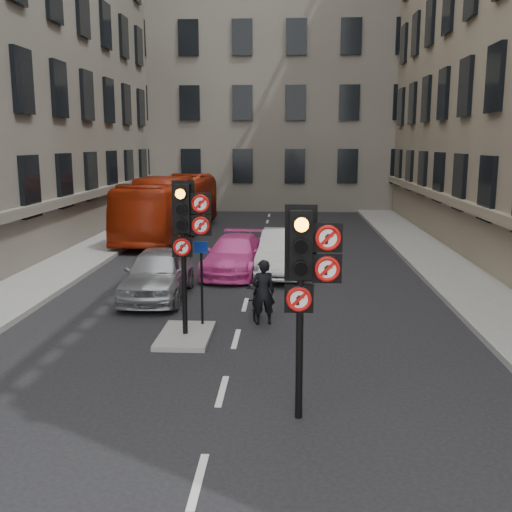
# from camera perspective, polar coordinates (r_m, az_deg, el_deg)

# --- Properties ---
(ground) EXTENTS (120.00, 120.00, 0.00)m
(ground) POSITION_cam_1_polar(r_m,az_deg,el_deg) (9.62, -4.61, -17.47)
(ground) COLOR black
(ground) RESTS_ON ground
(pavement_left) EXTENTS (3.00, 50.00, 0.16)m
(pavement_left) POSITION_cam_1_polar(r_m,az_deg,el_deg) (22.50, -18.88, -1.23)
(pavement_left) COLOR gray
(pavement_left) RESTS_ON ground
(pavement_right) EXTENTS (3.00, 50.00, 0.16)m
(pavement_right) POSITION_cam_1_polar(r_m,az_deg,el_deg) (21.72, 19.08, -1.66)
(pavement_right) COLOR gray
(pavement_right) RESTS_ON ground
(centre_island) EXTENTS (1.20, 2.00, 0.12)m
(centre_island) POSITION_cam_1_polar(r_m,az_deg,el_deg) (14.33, -6.74, -7.54)
(centre_island) COLOR gray
(centre_island) RESTS_ON ground
(building_far) EXTENTS (30.00, 14.00, 20.00)m
(building_far) POSITION_cam_1_polar(r_m,az_deg,el_deg) (46.72, 1.68, 17.52)
(building_far) COLOR gray
(building_far) RESTS_ON ground
(signal_near) EXTENTS (0.91, 0.40, 3.58)m
(signal_near) POSITION_cam_1_polar(r_m,az_deg,el_deg) (9.59, 4.78, -1.08)
(signal_near) COLOR black
(signal_near) RESTS_ON ground
(signal_far) EXTENTS (0.91, 0.40, 3.58)m
(signal_far) POSITION_cam_1_polar(r_m,az_deg,el_deg) (13.71, -6.63, 2.99)
(signal_far) COLOR black
(signal_far) RESTS_ON centre_island
(car_silver) EXTENTS (1.78, 4.32, 1.47)m
(car_silver) POSITION_cam_1_polar(r_m,az_deg,el_deg) (17.93, -9.33, -1.62)
(car_silver) COLOR #9C9FA4
(car_silver) RESTS_ON ground
(car_white) EXTENTS (1.96, 4.71, 1.52)m
(car_white) POSITION_cam_1_polar(r_m,az_deg,el_deg) (20.91, 2.75, 0.36)
(car_white) COLOR silver
(car_white) RESTS_ON ground
(car_pink) EXTENTS (2.24, 4.65, 1.31)m
(car_pink) POSITION_cam_1_polar(r_m,az_deg,el_deg) (21.01, -2.03, 0.12)
(car_pink) COLOR #EA45A6
(car_pink) RESTS_ON ground
(bus_red) EXTENTS (3.28, 10.67, 2.93)m
(bus_red) POSITION_cam_1_polar(r_m,az_deg,el_deg) (29.33, -8.14, 4.68)
(bus_red) COLOR maroon
(bus_red) RESTS_ON ground
(motorcycle) EXTENTS (0.43, 1.51, 0.91)m
(motorcycle) POSITION_cam_1_polar(r_m,az_deg,el_deg) (15.85, -0.06, -4.17)
(motorcycle) COLOR black
(motorcycle) RESTS_ON ground
(motorcyclist) EXTENTS (0.67, 0.51, 1.67)m
(motorcyclist) POSITION_cam_1_polar(r_m,az_deg,el_deg) (15.09, 0.68, -3.45)
(motorcyclist) COLOR black
(motorcyclist) RESTS_ON ground
(info_sign) EXTENTS (0.36, 0.14, 2.08)m
(info_sign) POSITION_cam_1_polar(r_m,az_deg,el_deg) (14.61, -5.21, -1.43)
(info_sign) COLOR black
(info_sign) RESTS_ON centre_island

